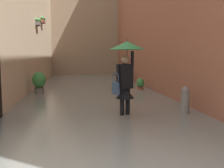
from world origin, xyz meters
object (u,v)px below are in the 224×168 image
Objects in this scene: person_wading at (126,65)px; mooring_bollard at (185,103)px; potted_plant_near_left at (140,85)px; potted_plant_mid_left at (126,76)px; potted_plant_near_right at (39,83)px.

person_wading is 1.95m from mooring_bollard.
potted_plant_near_left is 3.75m from potted_plant_mid_left.
potted_plant_mid_left is 0.96× the size of mooring_bollard.
potted_plant_mid_left is (-4.50, -4.42, -0.09)m from potted_plant_near_right.
potted_plant_near_left is 0.76× the size of mooring_bollard.
potted_plant_near_right is 6.37m from mooring_bollard.
person_wading is at bearing 79.51° from potted_plant_mid_left.
potted_plant_near_right is 6.31m from potted_plant_mid_left.
potted_plant_mid_left is at bearing -100.49° from person_wading.
potted_plant_mid_left is (0.01, -3.75, 0.15)m from potted_plant_near_left.
person_wading reaches higher than potted_plant_mid_left.
person_wading is 5.35m from potted_plant_near_right.
potted_plant_mid_left is at bearing -135.56° from potted_plant_near_right.
potted_plant_near_right is at bearing -44.88° from mooring_bollard.
mooring_bollard is at bearing 90.04° from potted_plant_mid_left.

